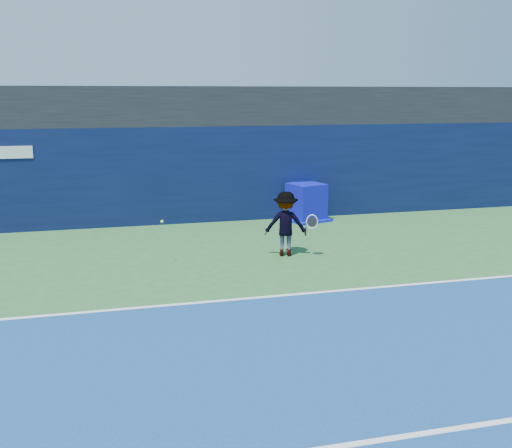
% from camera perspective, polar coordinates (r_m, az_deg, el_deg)
% --- Properties ---
extents(ground, '(80.00, 80.00, 0.00)m').
position_cam_1_polar(ground, '(8.79, 3.82, -14.13)').
color(ground, '#2E6731').
rests_on(ground, ground).
extents(baseline, '(24.00, 0.10, 0.01)m').
position_cam_1_polar(baseline, '(11.44, -0.72, -7.44)').
color(baseline, white).
rests_on(baseline, ground).
extents(service_line, '(24.00, 0.10, 0.01)m').
position_cam_1_polar(service_line, '(7.17, 8.95, -21.04)').
color(service_line, white).
rests_on(service_line, ground).
extents(stadium_band, '(36.00, 3.00, 1.20)m').
position_cam_1_polar(stadium_band, '(19.10, -6.60, 11.69)').
color(stadium_band, black).
rests_on(stadium_band, back_wall_assembly).
extents(back_wall_assembly, '(36.00, 1.03, 3.00)m').
position_cam_1_polar(back_wall_assembly, '(18.28, -6.05, 5.04)').
color(back_wall_assembly, '#0A1338').
rests_on(back_wall_assembly, ground).
extents(equipment_cart, '(1.57, 1.57, 1.19)m').
position_cam_1_polar(equipment_cart, '(18.33, 5.03, 2.05)').
color(equipment_cart, '#0C0CA8').
rests_on(equipment_cart, ground).
extents(tennis_player, '(1.32, 0.85, 1.63)m').
position_cam_1_polar(tennis_player, '(14.23, 2.98, 0.02)').
color(tennis_player, silver).
rests_on(tennis_player, ground).
extents(tennis_ball, '(0.07, 0.07, 0.07)m').
position_cam_1_polar(tennis_ball, '(13.54, -9.38, 0.25)').
color(tennis_ball, '#CDE219').
rests_on(tennis_ball, ground).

